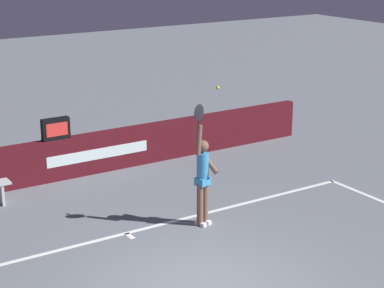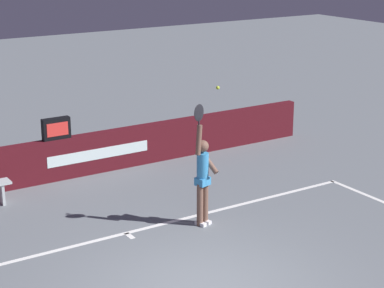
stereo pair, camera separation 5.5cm
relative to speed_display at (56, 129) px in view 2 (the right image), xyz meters
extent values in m
cube|color=white|center=(-0.07, -3.63, -1.27)|extent=(11.05, 0.11, 0.00)
cube|color=white|center=(-0.07, -3.78, -1.27)|extent=(0.11, 0.30, 0.00)
cube|color=#4B1018|center=(-0.07, 0.00, -0.76)|extent=(14.54, 0.22, 1.02)
cube|color=silver|center=(1.02, -0.11, -0.77)|extent=(2.67, 0.01, 0.27)
cube|color=black|center=(0.00, 0.00, 0.00)|extent=(0.67, 0.18, 0.51)
cube|color=red|center=(0.00, -0.09, 0.00)|extent=(0.52, 0.01, 0.32)
cylinder|color=brown|center=(1.52, -4.04, -0.83)|extent=(0.13, 0.13, 0.89)
cylinder|color=brown|center=(1.37, -4.08, -0.83)|extent=(0.13, 0.13, 0.89)
cube|color=white|center=(1.53, -4.06, -1.24)|extent=(0.16, 0.26, 0.07)
cube|color=white|center=(1.38, -4.10, -1.24)|extent=(0.16, 0.26, 0.07)
cylinder|color=#378CCA|center=(1.45, -4.06, -0.07)|extent=(0.24, 0.24, 0.63)
cube|color=#378CCA|center=(1.45, -4.06, -0.35)|extent=(0.32, 0.28, 0.16)
sphere|color=brown|center=(1.45, -4.06, 0.38)|extent=(0.24, 0.24, 0.24)
cylinder|color=brown|center=(1.33, -4.09, 0.54)|extent=(0.18, 0.14, 0.60)
cylinder|color=brown|center=(1.58, -4.08, 0.03)|extent=(0.23, 0.48, 0.43)
ellipsoid|color=black|center=(1.33, -4.09, 1.08)|extent=(0.29, 0.11, 0.35)
cylinder|color=black|center=(1.33, -4.09, 0.89)|extent=(0.03, 0.03, 0.18)
sphere|color=#C8E036|center=(1.64, -4.27, 1.57)|extent=(0.07, 0.07, 0.07)
cube|color=#B3BBBF|center=(-1.63, -0.78, -1.03)|extent=(0.06, 0.32, 0.50)
camera|label=1|loc=(-5.69, -14.77, 4.34)|focal=64.37mm
camera|label=2|loc=(-5.64, -14.80, 4.34)|focal=64.37mm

